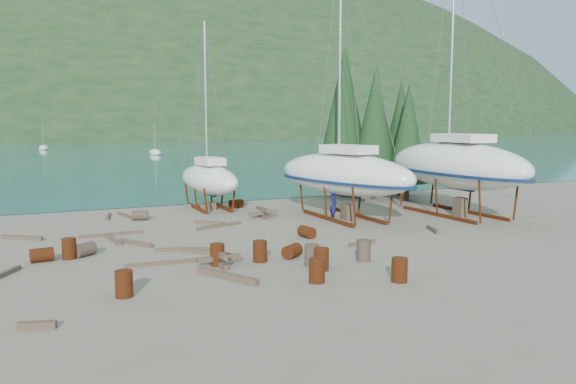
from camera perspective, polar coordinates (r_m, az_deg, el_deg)
name	(u,v)px	position (r m, az deg, el deg)	size (l,w,h in m)	color
ground	(291,245)	(26.32, 0.35, -5.39)	(600.00, 600.00, 0.00)	#6A5E53
bay_water	(50,134)	(338.50, -23.05, 5.43)	(700.00, 700.00, 0.00)	#18657C
far_hill	(49,134)	(343.49, -23.08, 5.45)	(800.00, 360.00, 110.00)	black
far_house_right	(148,131)	(217.18, -14.01, 6.02)	(6.60, 5.60, 5.60)	beige
cypress_near_right	(375,122)	(42.35, 8.87, 7.08)	(3.60, 3.60, 10.00)	black
cypress_mid_right	(408,134)	(41.58, 12.11, 5.82)	(3.06, 3.06, 8.50)	black
cypress_back_left	(344,110)	(43.26, 5.74, 8.28)	(4.14, 4.14, 11.50)	black
cypress_far_right	(400,129)	(44.88, 11.35, 6.28)	(3.24, 3.24, 9.00)	black
moored_boat_mid	(155,153)	(105.50, -13.35, 3.90)	(2.00, 5.00, 6.05)	white
moored_boat_far	(44,148)	(133.41, -23.58, 4.11)	(2.00, 5.00, 6.05)	white
large_sailboat_near	(343,173)	(33.36, 5.65, 1.89)	(5.56, 11.09, 16.79)	white
large_sailboat_far	(455,165)	(36.05, 16.60, 2.69)	(3.95, 12.26, 19.21)	white
small_sailboat_shore	(209,179)	(37.47, -8.04, 1.34)	(3.18, 7.85, 12.22)	white
worker	(334,205)	(33.16, 4.65, -1.31)	(0.64, 0.42, 1.76)	#15124F
drum_0	(124,284)	(19.28, -16.32, -8.94)	(0.58, 0.58, 0.88)	#5F2C10
drum_2	(42,255)	(25.20, -23.73, -5.87)	(0.58, 0.58, 0.88)	#5F2C10
drum_3	(321,259)	(21.80, 3.42, -6.82)	(0.58, 0.58, 0.88)	#5F2C10
drum_4	(236,204)	(37.83, -5.28, -1.19)	(0.58, 0.58, 0.88)	#5F2C10
drum_6	(307,232)	(27.94, 1.91, -4.07)	(0.58, 0.58, 0.88)	#5F2C10
drum_7	(399,270)	(20.60, 11.26, -7.77)	(0.58, 0.58, 0.88)	#5F2C10
drum_8	(69,249)	(25.28, -21.35, -5.37)	(0.58, 0.58, 0.88)	#5F2C10
drum_9	(140,215)	(34.04, -14.77, -2.30)	(0.58, 0.58, 0.88)	#2D2823
drum_10	(317,270)	(20.16, 2.95, -7.96)	(0.58, 0.58, 0.88)	#5F2C10
drum_12	(292,251)	(23.78, 0.42, -6.02)	(0.58, 0.58, 0.88)	#5F2C10
drum_13	(217,255)	(22.67, -7.19, -6.33)	(0.58, 0.58, 0.88)	#5F2C10
drum_14	(260,251)	(23.10, -2.86, -6.03)	(0.58, 0.58, 0.88)	#5F2C10
drum_15	(85,250)	(25.57, -19.96, -5.52)	(0.58, 0.58, 0.88)	#2D2823
drum_16	(312,255)	(22.41, 2.43, -6.43)	(0.58, 0.58, 0.88)	#2D2823
drum_17	(364,250)	(23.43, 7.69, -5.90)	(0.58, 0.58, 0.88)	#2D2823
timber_0	(108,216)	(35.72, -17.79, -2.34)	(0.14, 2.47, 0.14)	brown
timber_1	(433,230)	(30.53, 14.52, -3.71)	(0.19, 1.71, 0.19)	brown
timber_2	(22,238)	(30.43, -25.43, -4.21)	(0.19, 2.28, 0.19)	brown
timber_3	(166,263)	(23.24, -12.34, -7.03)	(0.15, 3.16, 0.15)	brown
timber_4	(136,243)	(27.29, -15.21, -5.01)	(0.17, 2.26, 0.17)	brown
timber_6	(199,206)	(38.41, -9.02, -1.42)	(0.19, 1.97, 0.19)	brown
timber_7	(362,243)	(26.56, 7.53, -5.15)	(0.17, 1.66, 0.17)	brown
timber_8	(209,223)	(31.87, -8.03, -3.12)	(0.19, 1.84, 0.19)	brown
timber_9	(127,216)	(35.49, -16.07, -2.33)	(0.15, 2.64, 0.15)	brown
timber_10	(219,226)	(30.99, -7.02, -3.41)	(0.16, 2.89, 0.16)	brown
timber_11	(182,249)	(25.49, -10.70, -5.75)	(0.15, 2.41, 0.15)	brown
timber_12	(205,252)	(24.69, -8.40, -6.10)	(0.17, 2.51, 0.17)	brown
timber_13	(37,325)	(17.30, -24.14, -12.27)	(0.22, 1.01, 0.22)	brown
timber_15	(111,234)	(29.81, -17.50, -4.11)	(0.15, 3.16, 0.15)	brown
timber_16	(227,276)	(20.75, -6.19, -8.49)	(0.23, 2.85, 0.23)	brown
timber_17	(113,239)	(28.50, -17.40, -4.59)	(0.16, 2.53, 0.16)	brown
timber_pile_fore	(219,258)	(22.65, -7.03, -6.70)	(1.80, 1.80, 0.60)	brown
timber_pile_aft	(263,213)	(33.75, -2.54, -2.14)	(1.80, 1.80, 0.60)	brown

